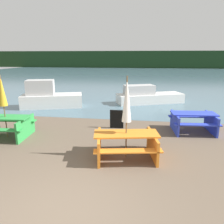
# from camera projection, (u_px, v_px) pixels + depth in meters

# --- Properties ---
(ground_plane) EXTENTS (60.00, 60.00, 0.00)m
(ground_plane) POSITION_uv_depth(u_px,v_px,m) (60.00, 217.00, 4.02)
(ground_plane) COLOR brown
(water) EXTENTS (60.00, 50.00, 0.00)m
(water) POSITION_uv_depth(u_px,v_px,m) (135.00, 75.00, 34.09)
(water) COLOR slate
(water) RESTS_ON ground_plane
(far_treeline) EXTENTS (80.00, 1.60, 4.00)m
(far_treeline) POSITION_uv_depth(u_px,v_px,m) (139.00, 59.00, 52.75)
(far_treeline) COLOR #193319
(far_treeline) RESTS_ON water
(picnic_table_orange) EXTENTS (2.05, 1.69, 0.74)m
(picnic_table_orange) POSITION_uv_depth(u_px,v_px,m) (126.00, 142.00, 6.30)
(picnic_table_orange) COLOR orange
(picnic_table_orange) RESTS_ON ground_plane
(picnic_table_green) EXTENTS (1.80, 1.50, 0.77)m
(picnic_table_green) POSITION_uv_depth(u_px,v_px,m) (6.00, 125.00, 7.86)
(picnic_table_green) COLOR green
(picnic_table_green) RESTS_ON ground_plane
(picnic_table_blue) EXTENTS (1.77, 1.51, 0.75)m
(picnic_table_blue) POSITION_uv_depth(u_px,v_px,m) (193.00, 120.00, 8.42)
(picnic_table_blue) COLOR blue
(picnic_table_blue) RESTS_ON ground_plane
(umbrella_white) EXTENTS (0.27, 0.27, 2.36)m
(umbrella_white) POSITION_uv_depth(u_px,v_px,m) (127.00, 100.00, 5.99)
(umbrella_white) COLOR brown
(umbrella_white) RESTS_ON ground_plane
(umbrella_gold) EXTENTS (0.28, 0.28, 2.25)m
(umbrella_gold) POSITION_uv_depth(u_px,v_px,m) (2.00, 91.00, 7.56)
(umbrella_gold) COLOR brown
(umbrella_gold) RESTS_ON ground_plane
(boat) EXTENTS (3.58, 2.19, 1.56)m
(boat) POSITION_uv_depth(u_px,v_px,m) (49.00, 97.00, 12.48)
(boat) COLOR silver
(boat) RESTS_ON water
(boat_second) EXTENTS (4.30, 2.73, 1.13)m
(boat_second) POSITION_uv_depth(u_px,v_px,m) (147.00, 96.00, 13.63)
(boat_second) COLOR silver
(boat_second) RESTS_ON water
(signboard) EXTENTS (0.55, 0.08, 0.75)m
(signboard) POSITION_uv_depth(u_px,v_px,m) (117.00, 119.00, 8.88)
(signboard) COLOR black
(signboard) RESTS_ON ground_plane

